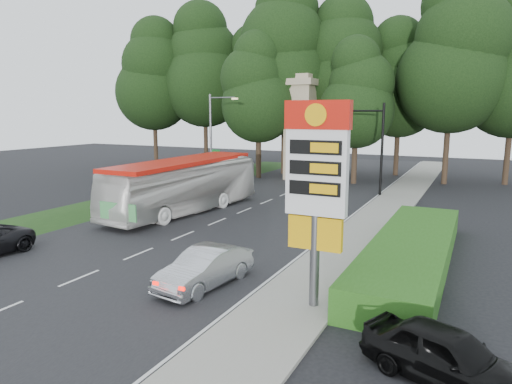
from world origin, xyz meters
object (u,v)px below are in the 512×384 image
at_px(transit_bus, 184,186).
at_px(parked_car_black, 447,356).
at_px(monument, 300,127).
at_px(sedan_silver, 205,268).
at_px(gas_station_pylon, 316,177).
at_px(traffic_signal_mast, 365,136).
at_px(streetlight_signs, 213,136).

relative_size(transit_bus, parked_car_black, 2.98).
bearing_deg(monument, sedan_silver, -76.18).
relative_size(gas_station_pylon, sedan_silver, 1.57).
bearing_deg(parked_car_black, monument, 49.28).
height_order(monument, parked_car_black, monument).
bearing_deg(sedan_silver, gas_station_pylon, 6.46).
bearing_deg(monument, traffic_signal_mast, -38.00).
xyz_separation_m(monument, transit_bus, (-1.32, -17.60, -3.37)).
bearing_deg(streetlight_signs, monument, 58.03).
distance_m(traffic_signal_mast, monument, 9.76).
xyz_separation_m(traffic_signal_mast, monument, (-7.68, 6.00, 0.43)).
bearing_deg(parked_car_black, transit_bus, 74.57).
distance_m(streetlight_signs, sedan_silver, 23.52).
height_order(transit_bus, sedan_silver, transit_bus).
relative_size(monument, parked_car_black, 2.40).
bearing_deg(traffic_signal_mast, parked_car_black, -72.43).
xyz_separation_m(streetlight_signs, monument, (4.99, 7.99, 0.67)).
height_order(streetlight_signs, transit_bus, streetlight_signs).
height_order(sedan_silver, parked_car_black, sedan_silver).
distance_m(gas_station_pylon, transit_bus, 16.50).
distance_m(traffic_signal_mast, streetlight_signs, 12.83).
bearing_deg(gas_station_pylon, monument, 111.80).
bearing_deg(traffic_signal_mast, transit_bus, -127.81).
xyz_separation_m(gas_station_pylon, streetlight_signs, (-16.19, 20.01, -0.01)).
height_order(gas_station_pylon, monument, monument).
height_order(traffic_signal_mast, transit_bus, traffic_signal_mast).
xyz_separation_m(traffic_signal_mast, sedan_silver, (-0.80, -21.95, -3.95)).
bearing_deg(sedan_silver, streetlight_signs, 127.88).
bearing_deg(gas_station_pylon, traffic_signal_mast, 99.09).
height_order(streetlight_signs, sedan_silver, streetlight_signs).
xyz_separation_m(sedan_silver, parked_car_black, (8.62, -2.75, -0.01)).
distance_m(monument, sedan_silver, 29.12).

